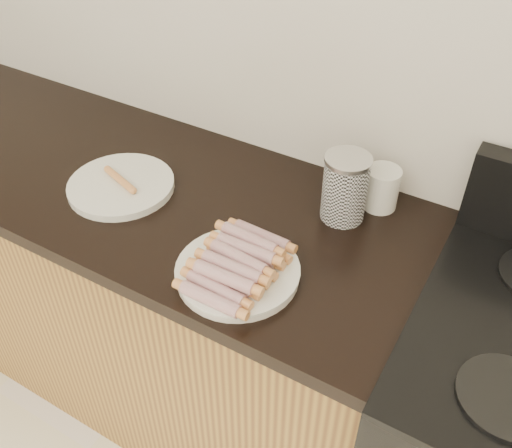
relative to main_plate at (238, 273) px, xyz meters
The scene contains 10 objects.
wall_back 0.61m from the main_plate, 94.60° to the left, with size 4.00×0.04×2.60m, color silver.
cabinet_base 0.89m from the main_plate, 167.70° to the left, with size 2.20×0.59×0.86m, color olive.
counter_slab 0.76m from the main_plate, 167.70° to the left, with size 2.20×0.62×0.04m, color black.
burner_near_left 0.57m from the main_plate, ahead, with size 0.18×0.18×0.01m, color black.
main_plate is the anchor object (origin of this frame).
side_plate 0.44m from the main_plate, 164.84° to the left, with size 0.28×0.28×0.02m, color white.
hotdog_pile 0.03m from the main_plate, 88.21° to the left, with size 0.14×0.26×0.05m.
plain_sausages 0.44m from the main_plate, 164.84° to the left, with size 0.12×0.06×0.02m.
canister 0.33m from the main_plate, 69.91° to the left, with size 0.11×0.11×0.17m.
mug 0.43m from the main_plate, 65.81° to the left, with size 0.09×0.09×0.11m, color white.
Camera 1 is at (0.51, 0.80, 1.79)m, focal length 40.00 mm.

